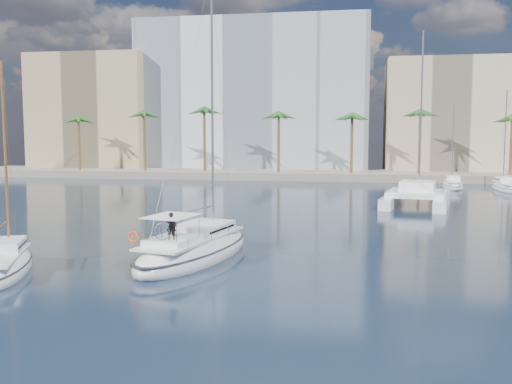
# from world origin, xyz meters

# --- Properties ---
(ground) EXTENTS (160.00, 160.00, 0.00)m
(ground) POSITION_xyz_m (0.00, 0.00, 0.00)
(ground) COLOR black
(ground) RESTS_ON ground
(quay) EXTENTS (120.00, 14.00, 1.20)m
(quay) POSITION_xyz_m (0.00, 61.00, 0.60)
(quay) COLOR gray
(quay) RESTS_ON ground
(building_modern) EXTENTS (42.00, 16.00, 28.00)m
(building_modern) POSITION_xyz_m (-12.00, 73.00, 14.00)
(building_modern) COLOR silver
(building_modern) RESTS_ON ground
(building_tan_left) EXTENTS (22.00, 14.00, 22.00)m
(building_tan_left) POSITION_xyz_m (-42.00, 69.00, 11.00)
(building_tan_left) COLOR tan
(building_tan_left) RESTS_ON ground
(building_beige) EXTENTS (20.00, 14.00, 20.00)m
(building_beige) POSITION_xyz_m (22.00, 70.00, 10.00)
(building_beige) COLOR #C8B190
(building_beige) RESTS_ON ground
(palm_left) EXTENTS (3.60, 3.60, 12.30)m
(palm_left) POSITION_xyz_m (-34.00, 57.00, 10.28)
(palm_left) COLOR brown
(palm_left) RESTS_ON ground
(palm_centre) EXTENTS (3.60, 3.60, 12.30)m
(palm_centre) POSITION_xyz_m (0.00, 57.00, 10.28)
(palm_centre) COLOR brown
(palm_centre) RESTS_ON ground
(main_sloop) EXTENTS (6.26, 12.64, 17.96)m
(main_sloop) POSITION_xyz_m (-2.62, -1.92, 0.54)
(main_sloop) COLOR white
(main_sloop) RESTS_ON ground
(small_sloop) EXTENTS (5.55, 8.74, 12.01)m
(small_sloop) POSITION_xyz_m (-11.64, -7.14, 0.43)
(small_sloop) COLOR white
(small_sloop) RESTS_ON ground
(catamaran) EXTENTS (8.43, 13.36, 18.05)m
(catamaran) POSITION_xyz_m (13.11, 26.50, 1.16)
(catamaran) COLOR white
(catamaran) RESTS_ON ground
(seagull) EXTENTS (0.94, 0.40, 0.17)m
(seagull) POSITION_xyz_m (-5.86, 1.60, 0.40)
(seagull) COLOR silver
(seagull) RESTS_ON ground
(moored_yacht_a) EXTENTS (3.37, 9.52, 11.90)m
(moored_yacht_a) POSITION_xyz_m (20.00, 47.00, 0.00)
(moored_yacht_a) COLOR white
(moored_yacht_a) RESTS_ON ground
(moored_yacht_b) EXTENTS (3.32, 10.83, 13.72)m
(moored_yacht_b) POSITION_xyz_m (26.50, 45.00, 0.00)
(moored_yacht_b) COLOR white
(moored_yacht_b) RESTS_ON ground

